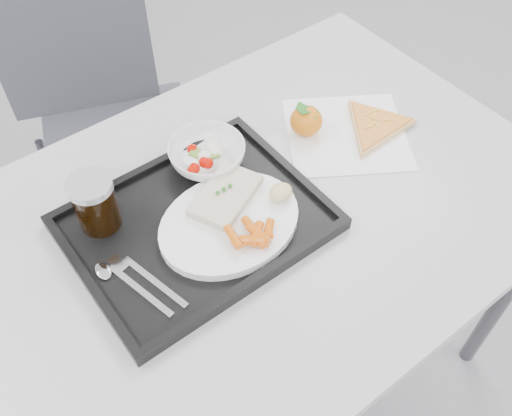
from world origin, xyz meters
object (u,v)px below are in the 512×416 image
object	(u,v)px
chair	(102,106)
dinner_plate	(229,223)
cola_glass	(95,202)
pizza_slice	(375,125)
tray	(197,224)
table	(251,233)
salad_bowl	(207,155)
tangerine	(306,121)

from	to	relation	value
chair	dinner_plate	xyz separation A→B (m)	(-0.06, -0.71, 0.24)
dinner_plate	cola_glass	bearing A→B (deg)	140.26
cola_glass	pizza_slice	xyz separation A→B (m)	(0.59, -0.12, -0.06)
cola_glass	pizza_slice	size ratio (longest dim) A/B	0.39
tray	pizza_slice	bearing A→B (deg)	-1.40
table	tray	world-z (taller)	tray
dinner_plate	pizza_slice	xyz separation A→B (m)	(0.41, 0.03, -0.01)
chair	pizza_slice	world-z (taller)	chair
chair	salad_bowl	xyz separation A→B (m)	(0.00, -0.55, 0.25)
dinner_plate	cola_glass	size ratio (longest dim) A/B	2.50
cola_glass	dinner_plate	bearing A→B (deg)	-39.74
tray	tangerine	world-z (taller)	tangerine
cola_glass	tangerine	distance (m)	0.46
chair	pizza_slice	bearing A→B (deg)	-62.45
chair	tangerine	world-z (taller)	chair
dinner_plate	tray	bearing A→B (deg)	133.39
salad_bowl	cola_glass	distance (m)	0.24
salad_bowl	pizza_slice	distance (m)	0.37
chair	salad_bowl	bearing A→B (deg)	-89.96
dinner_plate	chair	bearing A→B (deg)	85.32
table	dinner_plate	size ratio (longest dim) A/B	4.44
tray	tangerine	bearing A→B (deg)	12.20
salad_bowl	tangerine	bearing A→B (deg)	-10.39
dinner_plate	pizza_slice	bearing A→B (deg)	4.80
tray	cola_glass	size ratio (longest dim) A/B	4.17
chair	cola_glass	xyz separation A→B (m)	(-0.24, -0.56, 0.28)
dinner_plate	tangerine	xyz separation A→B (m)	(0.28, 0.12, 0.01)
chair	cola_glass	distance (m)	0.67
tangerine	table	bearing A→B (deg)	-155.13
tangerine	dinner_plate	bearing A→B (deg)	-157.67
dinner_plate	pizza_slice	world-z (taller)	dinner_plate
tangerine	pizza_slice	xyz separation A→B (m)	(0.13, -0.08, -0.02)
table	chair	size ratio (longest dim) A/B	1.29
tray	cola_glass	xyz separation A→B (m)	(-0.14, 0.11, 0.06)
chair	pizza_slice	distance (m)	0.79
dinner_plate	salad_bowl	bearing A→B (deg)	69.57
tray	dinner_plate	distance (m)	0.06
salad_bowl	cola_glass	xyz separation A→B (m)	(-0.24, -0.01, 0.03)
chair	pizza_slice	xyz separation A→B (m)	(0.35, -0.67, 0.22)
table	cola_glass	bearing A→B (deg)	150.07
tray	chair	bearing A→B (deg)	81.33
tray	cola_glass	distance (m)	0.18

